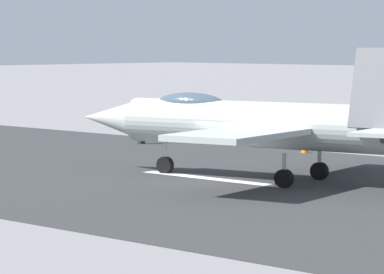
{
  "coord_description": "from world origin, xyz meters",
  "views": [
    {
      "loc": [
        -32.17,
        35.88,
        5.88
      ],
      "look_at": [
        -1.78,
        3.89,
        2.2
      ],
      "focal_mm": 106.84,
      "sensor_mm": 36.0,
      "label": 1
    }
  ],
  "objects": [
    {
      "name": "ground_plane",
      "position": [
        0.0,
        0.0,
        0.0
      ],
      "size": [
        400.0,
        400.0,
        0.0
      ],
      "primitive_type": "plane",
      "color": "gray"
    },
    {
      "name": "runway_strip",
      "position": [
        -0.02,
        0.0,
        0.01
      ],
      "size": [
        240.0,
        26.0,
        0.02
      ],
      "color": "#303233",
      "rests_on": "ground"
    },
    {
      "name": "fighter_jet",
      "position": [
        -1.17,
        -1.06,
        2.45
      ],
      "size": [
        18.17,
        14.26,
        5.65
      ],
      "color": "#B1BAB6",
      "rests_on": "ground"
    },
    {
      "name": "crew_person",
      "position": [
        15.14,
        -9.68,
        0.83
      ],
      "size": [
        0.35,
        0.69,
        1.66
      ],
      "color": "#1E2338",
      "rests_on": "ground"
    },
    {
      "name": "marker_cone_mid",
      "position": [
        4.97,
        -11.9,
        0.28
      ],
      "size": [
        0.44,
        0.44,
        0.55
      ],
      "primitive_type": "cone",
      "color": "orange",
      "rests_on": "ground"
    }
  ]
}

